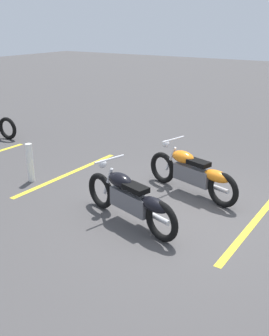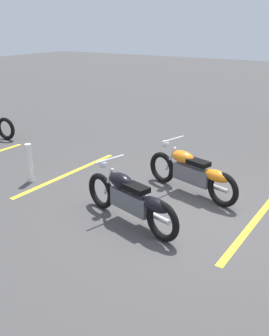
% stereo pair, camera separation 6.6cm
% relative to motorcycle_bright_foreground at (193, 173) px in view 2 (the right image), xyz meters
% --- Properties ---
extents(ground_plane, '(60.00, 60.00, 0.00)m').
position_rel_motorcycle_bright_foreground_xyz_m(ground_plane, '(-0.26, 0.82, -0.46)').
color(ground_plane, '#474444').
extents(motorcycle_bright_foreground, '(2.18, 0.80, 1.04)m').
position_rel_motorcycle_bright_foreground_xyz_m(motorcycle_bright_foreground, '(0.00, 0.00, 0.00)').
color(motorcycle_bright_foreground, black).
rests_on(motorcycle_bright_foreground, ground).
extents(motorcycle_dark_foreground, '(2.18, 0.79, 1.04)m').
position_rel_motorcycle_bright_foreground_xyz_m(motorcycle_dark_foreground, '(0.36, 1.66, 0.00)').
color(motorcycle_dark_foreground, black).
rests_on(motorcycle_dark_foreground, ground).
extents(bollard_post, '(0.14, 0.14, 0.84)m').
position_rel_motorcycle_bright_foreground_xyz_m(bollard_post, '(3.22, 1.23, -0.04)').
color(bollard_post, white).
rests_on(bollard_post, ground).
extents(parking_stripe_near, '(0.21, 3.20, 0.01)m').
position_rel_motorcycle_bright_foreground_xyz_m(parking_stripe_near, '(-1.39, 0.47, -0.46)').
color(parking_stripe_near, yellow).
rests_on(parking_stripe_near, ground).
extents(parking_stripe_mid, '(0.21, 3.20, 0.01)m').
position_rel_motorcycle_bright_foreground_xyz_m(parking_stripe_mid, '(2.82, 0.50, -0.46)').
color(parking_stripe_mid, yellow).
rests_on(parking_stripe_mid, ground).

